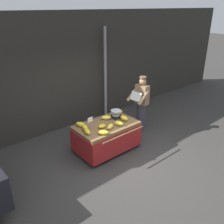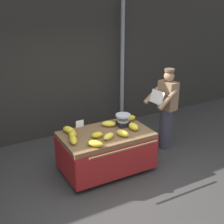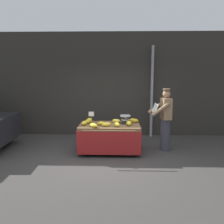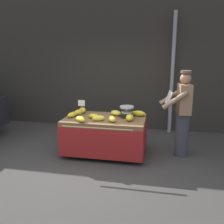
% 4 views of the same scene
% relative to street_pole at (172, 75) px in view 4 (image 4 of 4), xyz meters
% --- Properties ---
extents(ground_plane, '(60.00, 60.00, 0.00)m').
position_rel_street_pole_xyz_m(ground_plane, '(-1.41, -2.44, -1.50)').
color(ground_plane, '#383533').
extents(back_wall, '(16.00, 0.24, 3.47)m').
position_rel_street_pole_xyz_m(back_wall, '(-1.41, 0.30, 0.23)').
color(back_wall, '#2D2B26').
rests_on(back_wall, ground).
extents(street_pole, '(0.09, 0.09, 3.01)m').
position_rel_street_pole_xyz_m(street_pole, '(0.00, 0.00, 0.00)').
color(street_pole, gray).
rests_on(street_pole, ground).
extents(banana_cart, '(1.63, 1.19, 0.77)m').
position_rel_street_pole_xyz_m(banana_cart, '(-1.33, -1.70, -0.95)').
color(banana_cart, brown).
rests_on(banana_cart, ground).
extents(weighing_scale, '(0.28, 0.28, 0.23)m').
position_rel_street_pole_xyz_m(weighing_scale, '(-0.91, -1.59, -0.62)').
color(weighing_scale, black).
rests_on(weighing_scale, banana_cart).
extents(price_sign, '(0.14, 0.01, 0.34)m').
position_rel_street_pole_xyz_m(price_sign, '(-1.83, -1.68, -0.49)').
color(price_sign, '#997A51').
rests_on(price_sign, banana_cart).
extents(banana_bunch_0, '(0.20, 0.31, 0.10)m').
position_rel_street_pole_xyz_m(banana_bunch_0, '(-1.99, -1.77, -0.69)').
color(banana_bunch_0, gold).
rests_on(banana_bunch_0, banana_cart).
extents(banana_bunch_1, '(0.22, 0.32, 0.11)m').
position_rel_street_pole_xyz_m(banana_bunch_1, '(-1.91, -1.37, -0.68)').
color(banana_bunch_1, yellow).
rests_on(banana_bunch_1, banana_cart).
extents(banana_bunch_2, '(0.22, 0.25, 0.12)m').
position_rel_street_pole_xyz_m(banana_bunch_2, '(-1.92, -1.58, -0.68)').
color(banana_bunch_2, gold).
rests_on(banana_bunch_2, banana_cart).
extents(banana_bunch_3, '(0.21, 0.27, 0.12)m').
position_rel_street_pole_xyz_m(banana_bunch_3, '(-1.14, -1.96, -0.68)').
color(banana_bunch_3, yellow).
rests_on(banana_bunch_3, banana_cart).
extents(banana_bunch_4, '(0.30, 0.15, 0.11)m').
position_rel_street_pole_xyz_m(banana_bunch_4, '(-0.69, -1.43, -0.68)').
color(banana_bunch_4, gold).
rests_on(banana_bunch_4, banana_cart).
extents(banana_bunch_5, '(0.15, 0.25, 0.12)m').
position_rel_street_pole_xyz_m(banana_bunch_5, '(-0.82, -1.82, -0.68)').
color(banana_bunch_5, yellow).
rests_on(banana_bunch_5, banana_cart).
extents(banana_bunch_6, '(0.30, 0.27, 0.11)m').
position_rel_street_pole_xyz_m(banana_bunch_6, '(-1.15, -1.47, -0.68)').
color(banana_bunch_6, yellow).
rests_on(banana_bunch_6, banana_cart).
extents(banana_bunch_7, '(0.27, 0.20, 0.11)m').
position_rel_street_pole_xyz_m(banana_bunch_7, '(-1.41, -1.94, -0.68)').
color(banana_bunch_7, yellow).
rests_on(banana_bunch_7, banana_cart).
extents(banana_bunch_8, '(0.20, 0.14, 0.09)m').
position_rel_street_pole_xyz_m(banana_bunch_8, '(-1.55, -1.78, -0.69)').
color(banana_bunch_8, gold).
rests_on(banana_bunch_8, banana_cart).
extents(banana_bunch_9, '(0.28, 0.29, 0.11)m').
position_rel_street_pole_xyz_m(banana_bunch_9, '(-1.73, -2.07, -0.68)').
color(banana_bunch_9, yellow).
rests_on(banana_bunch_9, banana_cart).
extents(vendor_person, '(0.62, 0.56, 1.71)m').
position_rel_street_pole_xyz_m(vendor_person, '(0.18, -1.49, -0.63)').
color(vendor_person, '#383842').
rests_on(vendor_person, ground).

